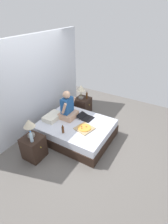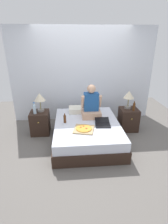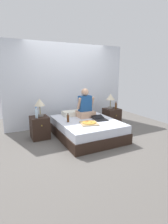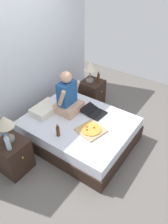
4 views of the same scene
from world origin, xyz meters
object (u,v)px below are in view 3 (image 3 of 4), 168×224
Objects in this scene: nightstand_left at (40,128)px; pizza_box at (89,123)px; person_seated at (85,106)px; lamp_on_right_nightstand at (110,98)px; laptop at (100,119)px; beer_bottle at (116,106)px; water_bottle at (36,114)px; bed at (86,129)px; nightstand_right at (112,118)px; lamp_on_left_nightstand at (40,104)px; beer_bottle_on_bed at (68,118)px.

pizza_box is at bearing -37.04° from nightstand_left.
pizza_box is (-0.23, -0.65, -0.27)m from person_seated.
lamp_on_right_nightstand is 1.03× the size of laptop.
beer_bottle is 0.29× the size of person_seated.
water_bottle is 1.60m from laptop.
lamp_on_right_nightstand is at bearing 1.31° from nightstand_left.
nightstand_left is 1.17× the size of pizza_box.
water_bottle is (-1.19, 0.35, 0.45)m from bed.
water_bottle is 1.32m from person_seated.
bed is 0.63m from person_seated.
beer_bottle is (0.10, -0.15, -0.23)m from lamp_on_right_nightstand.
bed is at bearing 72.95° from pizza_box.
nightstand_right is (2.30, 0.09, -0.39)m from water_bottle.
water_bottle is at bearing -130.60° from lamp_on_left_nightstand.
lamp_on_right_nightstand reaches higher than laptop.
beer_bottle is (2.25, -0.15, -0.23)m from lamp_on_left_nightstand.
lamp_on_left_nightstand is (0.04, 0.05, 0.61)m from nightstand_left.
water_bottle is 1.20× the size of beer_bottle.
person_seated is 0.74m from pizza_box.
beer_bottle is at bearing 0.66° from person_seated.
laptop is (1.44, -0.56, 0.19)m from nightstand_left.
person_seated is (0.13, 0.33, 0.52)m from bed.
pizza_box is (-0.10, -0.32, 0.25)m from bed.
person_seated is (-0.95, -0.16, -0.15)m from lamp_on_right_nightstand.
person_seated reaches higher than lamp_on_left_nightstand.
person_seated is at bearing -5.17° from nightstand_left.
person_seated reaches higher than bed.
beer_bottle_on_bed is at bearing -164.10° from lamp_on_right_nightstand.
bed is 0.42m from pizza_box.
nightstand_right is 1.44m from pizza_box.
pizza_box is at bearing -154.97° from laptop.
person_seated is (1.32, -0.02, 0.06)m from water_bottle.
lamp_on_left_nightstand is 2.15m from lamp_on_right_nightstand.
bed is at bearing 160.33° from laptop.
laptop is 1.98× the size of beer_bottle_on_bed.
nightstand_left reaches higher than laptop.
beer_bottle is 0.48× the size of pizza_box.
lamp_on_right_nightstand is (-0.03, 0.05, 0.61)m from nightstand_right.
lamp_on_left_nightstand reaches higher than beer_bottle_on_bed.
lamp_on_right_nightstand is at bearing 15.90° from beer_bottle_on_bed.
pizza_box is at bearing -42.99° from beer_bottle_on_bed.
nightstand_left is at bearing 174.83° from person_seated.
lamp_on_right_nightstand reaches higher than bed.
beer_bottle is 1.05m from person_seated.
lamp_on_right_nightstand is 0.97m from person_seated.
beer_bottle is (1.18, 0.34, 0.44)m from bed.
beer_bottle is at bearing 28.64° from laptop.
lamp_on_left_nightstand reaches higher than nightstand_right.
nightstand_left is 2.46× the size of beer_bottle.
water_bottle is (-0.08, -0.09, 0.39)m from nightstand_left.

